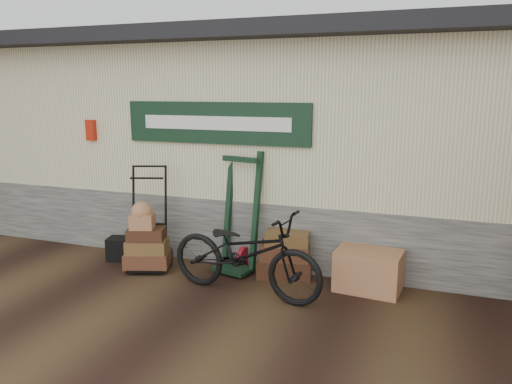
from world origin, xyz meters
TOP-DOWN VIEW (x-y plane):
  - ground at (0.00, 0.00)m, footprint 80.00×80.00m
  - station_building at (-0.01, 2.74)m, footprint 14.40×4.10m
  - porter_trolley at (-1.12, 0.53)m, footprint 0.84×0.73m
  - green_barrow at (0.08, 0.85)m, footprint 0.67×0.61m
  - suitcase_stack at (0.71, 0.82)m, footprint 0.76×0.56m
  - wicker_hamper at (1.80, 0.72)m, footprint 0.81×0.57m
  - black_trunk at (-1.68, 0.63)m, footprint 0.38×0.35m
  - bicycle at (0.45, 0.10)m, footprint 0.94×2.03m

SIDE VIEW (x-z plane):
  - ground at x=0.00m, z-range 0.00..0.00m
  - black_trunk at x=-1.68m, z-range 0.00..0.32m
  - wicker_hamper at x=1.80m, z-range 0.00..0.50m
  - suitcase_stack at x=0.71m, z-range 0.00..0.61m
  - bicycle at x=0.45m, z-range 0.00..1.14m
  - porter_trolley at x=-1.12m, z-range 0.00..1.41m
  - green_barrow at x=0.08m, z-range 0.00..1.60m
  - station_building at x=-0.01m, z-range 0.01..3.21m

